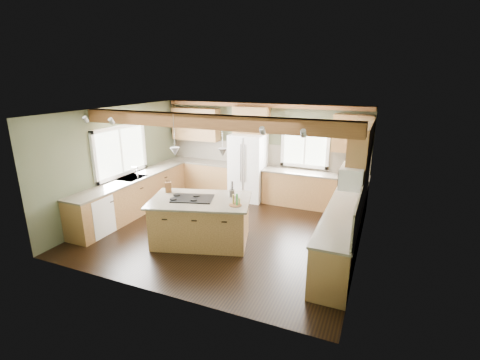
% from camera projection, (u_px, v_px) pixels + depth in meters
% --- Properties ---
extents(floor, '(5.60, 5.60, 0.00)m').
position_uv_depth(floor, '(225.00, 230.00, 7.68)').
color(floor, black).
rests_on(floor, ground).
extents(ceiling, '(5.60, 5.60, 0.00)m').
position_uv_depth(ceiling, '(223.00, 111.00, 6.93)').
color(ceiling, silver).
rests_on(ceiling, wall_back).
extents(wall_back, '(5.60, 0.00, 5.60)m').
position_uv_depth(wall_back, '(263.00, 151.00, 9.51)').
color(wall_back, '#4E553C').
rests_on(wall_back, ground).
extents(wall_left, '(0.00, 5.00, 5.00)m').
position_uv_depth(wall_left, '(119.00, 161.00, 8.36)').
color(wall_left, '#4E553C').
rests_on(wall_left, ground).
extents(wall_right, '(0.00, 5.00, 5.00)m').
position_uv_depth(wall_right, '(364.00, 190.00, 6.26)').
color(wall_right, '#4E553C').
rests_on(wall_right, ground).
extents(ceiling_beam, '(5.55, 0.26, 0.26)m').
position_uv_depth(ceiling_beam, '(208.00, 122.00, 6.40)').
color(ceiling_beam, brown).
rests_on(ceiling_beam, ceiling).
extents(soffit_trim, '(5.55, 0.20, 0.10)m').
position_uv_depth(soffit_trim, '(263.00, 105.00, 9.07)').
color(soffit_trim, brown).
rests_on(soffit_trim, ceiling).
extents(backsplash_back, '(5.58, 0.03, 0.58)m').
position_uv_depth(backsplash_back, '(263.00, 154.00, 9.52)').
color(backsplash_back, brown).
rests_on(backsplash_back, wall_back).
extents(backsplash_right, '(0.03, 3.70, 0.58)m').
position_uv_depth(backsplash_right, '(363.00, 194.00, 6.34)').
color(backsplash_right, brown).
rests_on(backsplash_right, wall_right).
extents(base_cab_back_left, '(2.02, 0.60, 0.88)m').
position_uv_depth(base_cab_back_left, '(202.00, 177.00, 10.17)').
color(base_cab_back_left, brown).
rests_on(base_cab_back_left, floor).
extents(counter_back_left, '(2.06, 0.64, 0.04)m').
position_uv_depth(counter_back_left, '(201.00, 162.00, 10.03)').
color(counter_back_left, '#484235').
rests_on(counter_back_left, base_cab_back_left).
extents(base_cab_back_right, '(2.62, 0.60, 0.88)m').
position_uv_depth(base_cab_back_right, '(313.00, 191.00, 8.94)').
color(base_cab_back_right, brown).
rests_on(base_cab_back_right, floor).
extents(counter_back_right, '(2.66, 0.64, 0.04)m').
position_uv_depth(counter_back_right, '(315.00, 174.00, 8.80)').
color(counter_back_right, '#484235').
rests_on(counter_back_right, base_cab_back_right).
extents(base_cab_left, '(0.60, 3.70, 0.88)m').
position_uv_depth(base_cab_left, '(134.00, 196.00, 8.54)').
color(base_cab_left, brown).
rests_on(base_cab_left, floor).
extents(counter_left, '(0.64, 3.74, 0.04)m').
position_uv_depth(counter_left, '(132.00, 178.00, 8.41)').
color(counter_left, '#484235').
rests_on(counter_left, base_cab_left).
extents(base_cab_right, '(0.60, 3.70, 0.88)m').
position_uv_depth(base_cab_right, '(343.00, 230.00, 6.67)').
color(base_cab_right, brown).
rests_on(base_cab_right, floor).
extents(counter_right, '(0.64, 3.74, 0.04)m').
position_uv_depth(counter_right, '(345.00, 208.00, 6.53)').
color(counter_right, '#484235').
rests_on(counter_right, base_cab_right).
extents(upper_cab_back_left, '(1.40, 0.35, 0.90)m').
position_uv_depth(upper_cab_back_left, '(196.00, 124.00, 9.92)').
color(upper_cab_back_left, brown).
rests_on(upper_cab_back_left, wall_back).
extents(upper_cab_over_fridge, '(0.96, 0.35, 0.70)m').
position_uv_depth(upper_cab_over_fridge, '(251.00, 120.00, 9.22)').
color(upper_cab_over_fridge, brown).
rests_on(upper_cab_over_fridge, wall_back).
extents(upper_cab_right, '(0.35, 2.20, 0.90)m').
position_uv_depth(upper_cab_right, '(362.00, 145.00, 6.93)').
color(upper_cab_right, brown).
rests_on(upper_cab_right, wall_right).
extents(upper_cab_back_corner, '(0.90, 0.35, 0.90)m').
position_uv_depth(upper_cab_back_corner, '(352.00, 134.00, 8.31)').
color(upper_cab_back_corner, brown).
rests_on(upper_cab_back_corner, wall_back).
extents(window_left, '(0.04, 1.60, 1.05)m').
position_uv_depth(window_left, '(120.00, 151.00, 8.32)').
color(window_left, white).
rests_on(window_left, wall_left).
extents(window_back, '(1.10, 0.04, 1.00)m').
position_uv_depth(window_back, '(305.00, 145.00, 8.99)').
color(window_back, white).
rests_on(window_back, wall_back).
extents(sink, '(0.50, 0.65, 0.03)m').
position_uv_depth(sink, '(132.00, 178.00, 8.40)').
color(sink, '#262628').
rests_on(sink, counter_left).
extents(faucet, '(0.02, 0.02, 0.28)m').
position_uv_depth(faucet, '(137.00, 173.00, 8.29)').
color(faucet, '#B2B2B7').
rests_on(faucet, sink).
extents(dishwasher, '(0.60, 0.60, 0.84)m').
position_uv_depth(dishwasher, '(94.00, 215.00, 7.39)').
color(dishwasher, white).
rests_on(dishwasher, floor).
extents(oven, '(0.60, 0.72, 0.84)m').
position_uv_depth(oven, '(332.00, 263.00, 5.53)').
color(oven, white).
rests_on(oven, floor).
extents(microwave, '(0.40, 0.70, 0.38)m').
position_uv_depth(microwave, '(352.00, 176.00, 6.23)').
color(microwave, white).
rests_on(microwave, wall_right).
extents(pendant_left, '(0.18, 0.18, 0.16)m').
position_uv_depth(pendant_left, '(175.00, 151.00, 6.70)').
color(pendant_left, '#B2B2B7').
rests_on(pendant_left, ceiling).
extents(pendant_right, '(0.18, 0.18, 0.16)m').
position_uv_depth(pendant_right, '(222.00, 153.00, 6.60)').
color(pendant_right, '#B2B2B7').
rests_on(pendant_right, ceiling).
extents(refrigerator, '(0.90, 0.74, 1.80)m').
position_uv_depth(refrigerator, '(248.00, 167.00, 9.40)').
color(refrigerator, white).
rests_on(refrigerator, floor).
extents(island, '(2.10, 1.63, 0.88)m').
position_uv_depth(island, '(201.00, 221.00, 7.07)').
color(island, brown).
rests_on(island, floor).
extents(island_top, '(2.26, 1.78, 0.04)m').
position_uv_depth(island_top, '(200.00, 200.00, 6.93)').
color(island_top, '#484235').
rests_on(island_top, island).
extents(cooktop, '(0.92, 0.75, 0.02)m').
position_uv_depth(cooktop, '(193.00, 198.00, 6.94)').
color(cooktop, black).
rests_on(cooktop, island_top).
extents(knife_block, '(0.16, 0.15, 0.22)m').
position_uv_depth(knife_block, '(168.00, 187.00, 7.31)').
color(knife_block, brown).
rests_on(knife_block, island_top).
extents(utensil_crock, '(0.12, 0.12, 0.15)m').
position_uv_depth(utensil_crock, '(232.00, 193.00, 7.05)').
color(utensil_crock, '#37312C').
rests_on(utensil_crock, island_top).
extents(bottle_tray, '(0.27, 0.27, 0.22)m').
position_uv_depth(bottle_tray, '(235.00, 200.00, 6.57)').
color(bottle_tray, brown).
rests_on(bottle_tray, island_top).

